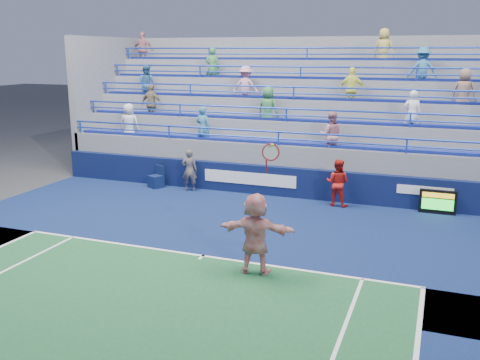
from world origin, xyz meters
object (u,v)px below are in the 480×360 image
at_px(tennis_player, 256,233).
at_px(ball_girl, 337,183).
at_px(serve_speed_board, 438,202).
at_px(line_judge, 189,170).
at_px(judge_chair, 156,181).

relative_size(tennis_player, ball_girl, 1.94).
distance_m(serve_speed_board, tennis_player, 7.79).
height_order(tennis_player, line_judge, tennis_player).
bearing_deg(serve_speed_board, judge_chair, -179.02).
relative_size(judge_chair, ball_girl, 0.53).
bearing_deg(tennis_player, serve_speed_board, 58.88).
bearing_deg(line_judge, tennis_player, 110.07).
bearing_deg(line_judge, serve_speed_board, 163.89).
xyz_separation_m(serve_speed_board, tennis_player, (-4.01, -6.65, 0.59)).
bearing_deg(tennis_player, judge_chair, 134.50).
bearing_deg(line_judge, judge_chair, -15.49).
xyz_separation_m(judge_chair, line_judge, (1.44, 0.04, 0.53)).
bearing_deg(serve_speed_board, tennis_player, -121.12).
distance_m(judge_chair, tennis_player, 9.10).
height_order(judge_chair, ball_girl, ball_girl).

